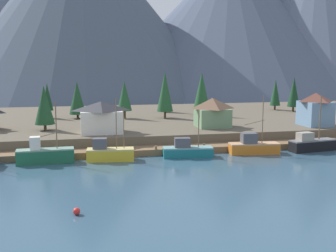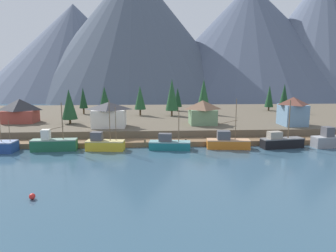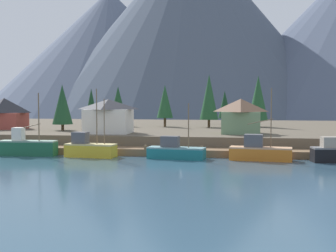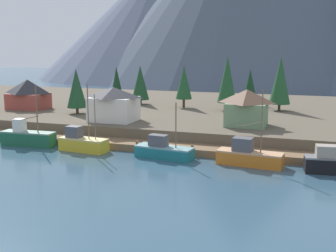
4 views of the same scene
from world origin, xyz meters
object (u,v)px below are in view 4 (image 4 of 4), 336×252
at_px(conifer_far_left, 184,82).
at_px(conifer_near_left, 140,83).
at_px(fishing_boat_green, 28,137).
at_px(fishing_boat_yellow, 82,143).
at_px(conifer_back_left, 227,79).
at_px(house_red, 28,94).
at_px(fishing_boat_orange, 249,156).
at_px(house_green, 247,107).
at_px(fishing_boat_teal, 163,150).
at_px(conifer_mid_right, 117,80).
at_px(conifer_near_right, 250,84).
at_px(conifer_mid_left, 280,80).
at_px(house_white, 114,104).
at_px(conifer_back_right, 76,88).

bearing_deg(conifer_far_left, conifer_near_left, 168.38).
bearing_deg(conifer_far_left, fishing_boat_green, -116.83).
bearing_deg(fishing_boat_yellow, conifer_back_left, 69.26).
distance_m(house_red, conifer_near_left, 22.86).
xyz_separation_m(fishing_boat_orange, house_green, (-2.45, 13.68, 4.17)).
xyz_separation_m(fishing_boat_teal, conifer_near_left, (-16.69, 32.52, 6.09)).
bearing_deg(fishing_boat_orange, house_red, 163.70).
bearing_deg(conifer_back_left, conifer_far_left, 171.91).
height_order(fishing_boat_orange, conifer_mid_right, conifer_mid_right).
xyz_separation_m(conifer_near_left, conifer_mid_right, (-6.55, 2.13, 0.15)).
relative_size(fishing_boat_teal, house_green, 1.26).
height_order(fishing_boat_orange, conifer_near_left, conifer_near_left).
height_order(fishing_boat_green, conifer_near_right, conifer_near_right).
distance_m(fishing_boat_green, conifer_far_left, 34.23).
height_order(fishing_boat_teal, conifer_mid_left, conifer_mid_left).
xyz_separation_m(fishing_boat_yellow, conifer_far_left, (5.80, 30.31, 6.39)).
bearing_deg(fishing_boat_green, conifer_back_left, 47.35).
xyz_separation_m(conifer_near_left, conifer_near_right, (21.97, 8.22, -0.26)).
relative_size(house_red, conifer_far_left, 0.91).
relative_size(fishing_boat_orange, conifer_mid_left, 0.92).
bearing_deg(fishing_boat_teal, conifer_far_left, 108.96).
relative_size(house_white, conifer_back_left, 0.72).
bearing_deg(fishing_boat_orange, fishing_boat_teal, -173.76).
distance_m(house_white, conifer_back_right, 11.31).
height_order(fishing_boat_green, conifer_mid_right, conifer_mid_right).
xyz_separation_m(fishing_boat_orange, conifer_back_right, (-33.74, 16.36, 5.93)).
bearing_deg(fishing_boat_orange, conifer_mid_right, 140.72).
xyz_separation_m(fishing_boat_teal, conifer_far_left, (-6.38, 30.40, 6.56)).
bearing_deg(fishing_boat_green, conifer_back_right, 90.97).
xyz_separation_m(conifer_back_left, conifer_far_left, (-8.98, 1.28, -0.90)).
height_order(conifer_mid_right, conifer_far_left, conifer_far_left).
distance_m(fishing_boat_orange, conifer_mid_right, 49.16).
xyz_separation_m(house_green, conifer_far_left, (-15.10, 16.65, 2.21)).
bearing_deg(fishing_boat_yellow, house_red, 146.72).
height_order(fishing_boat_green, house_red, fishing_boat_green).
height_order(house_red, conifer_far_left, conifer_far_left).
bearing_deg(fishing_boat_yellow, conifer_mid_left, 59.16).
height_order(fishing_boat_teal, house_green, house_green).
relative_size(fishing_boat_yellow, conifer_near_right, 1.28).
bearing_deg(conifer_back_left, fishing_boat_teal, -95.10).
bearing_deg(conifer_back_left, fishing_boat_green, -130.05).
relative_size(fishing_boat_orange, conifer_mid_right, 1.21).
relative_size(fishing_boat_yellow, conifer_mid_left, 0.92).
bearing_deg(conifer_back_left, conifer_mid_left, 18.50).
relative_size(fishing_boat_orange, house_red, 1.24).
bearing_deg(conifer_mid_left, conifer_back_left, -161.50).
distance_m(conifer_mid_right, conifer_far_left, 17.39).
relative_size(fishing_boat_yellow, house_red, 1.24).
bearing_deg(fishing_boat_teal, fishing_boat_orange, 7.49).
relative_size(house_red, conifer_back_left, 0.73).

